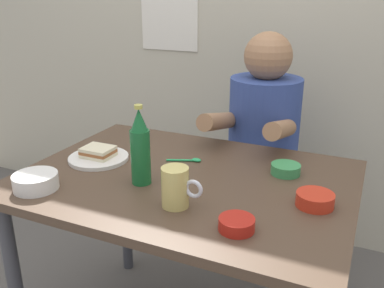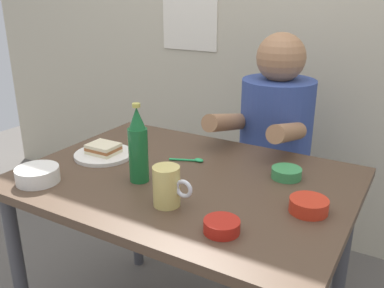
{
  "view_description": "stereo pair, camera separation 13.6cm",
  "coord_description": "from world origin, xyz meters",
  "px_view_note": "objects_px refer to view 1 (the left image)",
  "views": [
    {
      "loc": [
        0.55,
        -1.16,
        1.33
      ],
      "look_at": [
        0.0,
        0.05,
        0.84
      ],
      "focal_mm": 39.09,
      "sensor_mm": 36.0,
      "label": 1
    },
    {
      "loc": [
        0.67,
        -1.1,
        1.33
      ],
      "look_at": [
        0.0,
        0.05,
        0.84
      ],
      "focal_mm": 39.09,
      "sensor_mm": 36.0,
      "label": 2
    }
  ],
  "objects_px": {
    "plate_orange": "(99,158)",
    "sandwich": "(98,152)",
    "dining_table": "(186,201)",
    "dip_bowl_green": "(286,169)",
    "beer_mug": "(176,187)",
    "stool": "(259,204)",
    "beer_bottle": "(140,149)",
    "person_seated": "(263,123)"
  },
  "relations": [
    {
      "from": "plate_orange",
      "to": "sandwich",
      "type": "bearing_deg",
      "value": 0.0
    },
    {
      "from": "sandwich",
      "to": "stool",
      "type": "bearing_deg",
      "value": 54.1
    },
    {
      "from": "beer_bottle",
      "to": "person_seated",
      "type": "bearing_deg",
      "value": 73.91
    },
    {
      "from": "stool",
      "to": "dip_bowl_green",
      "type": "xyz_separation_m",
      "value": [
        0.2,
        -0.47,
        0.41
      ]
    },
    {
      "from": "dining_table",
      "to": "sandwich",
      "type": "xyz_separation_m",
      "value": [
        -0.36,
        0.0,
        0.13
      ]
    },
    {
      "from": "dining_table",
      "to": "beer_mug",
      "type": "distance_m",
      "value": 0.26
    },
    {
      "from": "stool",
      "to": "plate_orange",
      "type": "height_order",
      "value": "plate_orange"
    },
    {
      "from": "stool",
      "to": "dip_bowl_green",
      "type": "bearing_deg",
      "value": -66.58
    },
    {
      "from": "dining_table",
      "to": "dip_bowl_green",
      "type": "bearing_deg",
      "value": 27.99
    },
    {
      "from": "dining_table",
      "to": "person_seated",
      "type": "distance_m",
      "value": 0.64
    },
    {
      "from": "dining_table",
      "to": "beer_mug",
      "type": "bearing_deg",
      "value": -72.55
    },
    {
      "from": "dining_table",
      "to": "dip_bowl_green",
      "type": "relative_size",
      "value": 11.0
    },
    {
      "from": "person_seated",
      "to": "plate_orange",
      "type": "bearing_deg",
      "value": -126.4
    },
    {
      "from": "dining_table",
      "to": "stool",
      "type": "distance_m",
      "value": 0.7
    },
    {
      "from": "stool",
      "to": "person_seated",
      "type": "xyz_separation_m",
      "value": [
        -0.0,
        -0.01,
        0.42
      ]
    },
    {
      "from": "sandwich",
      "to": "beer_mug",
      "type": "distance_m",
      "value": 0.47
    },
    {
      "from": "sandwich",
      "to": "beer_mug",
      "type": "xyz_separation_m",
      "value": [
        0.42,
        -0.2,
        0.03
      ]
    },
    {
      "from": "plate_orange",
      "to": "dip_bowl_green",
      "type": "height_order",
      "value": "dip_bowl_green"
    },
    {
      "from": "dining_table",
      "to": "beer_mug",
      "type": "height_order",
      "value": "beer_mug"
    },
    {
      "from": "plate_orange",
      "to": "sandwich",
      "type": "height_order",
      "value": "sandwich"
    },
    {
      "from": "beer_mug",
      "to": "dip_bowl_green",
      "type": "relative_size",
      "value": 1.26
    },
    {
      "from": "person_seated",
      "to": "sandwich",
      "type": "bearing_deg",
      "value": -126.4
    },
    {
      "from": "plate_orange",
      "to": "beer_mug",
      "type": "xyz_separation_m",
      "value": [
        0.42,
        -0.2,
        0.05
      ]
    },
    {
      "from": "sandwich",
      "to": "beer_bottle",
      "type": "bearing_deg",
      "value": -23.06
    },
    {
      "from": "dip_bowl_green",
      "to": "plate_orange",
      "type": "bearing_deg",
      "value": -166.48
    },
    {
      "from": "sandwich",
      "to": "beer_bottle",
      "type": "height_order",
      "value": "beer_bottle"
    },
    {
      "from": "stool",
      "to": "sandwich",
      "type": "distance_m",
      "value": 0.88
    },
    {
      "from": "plate_orange",
      "to": "dip_bowl_green",
      "type": "relative_size",
      "value": 2.2
    },
    {
      "from": "beer_mug",
      "to": "dip_bowl_green",
      "type": "distance_m",
      "value": 0.43
    },
    {
      "from": "beer_bottle",
      "to": "dip_bowl_green",
      "type": "height_order",
      "value": "beer_bottle"
    },
    {
      "from": "plate_orange",
      "to": "sandwich",
      "type": "relative_size",
      "value": 2.0
    },
    {
      "from": "stool",
      "to": "dip_bowl_green",
      "type": "relative_size",
      "value": 4.5
    },
    {
      "from": "beer_bottle",
      "to": "sandwich",
      "type": "bearing_deg",
      "value": 156.94
    },
    {
      "from": "beer_mug",
      "to": "plate_orange",
      "type": "bearing_deg",
      "value": 154.61
    },
    {
      "from": "beer_mug",
      "to": "beer_bottle",
      "type": "relative_size",
      "value": 0.48
    },
    {
      "from": "dip_bowl_green",
      "to": "person_seated",
      "type": "bearing_deg",
      "value": 113.92
    },
    {
      "from": "person_seated",
      "to": "sandwich",
      "type": "xyz_separation_m",
      "value": [
        -0.45,
        -0.62,
        0.01
      ]
    },
    {
      "from": "dining_table",
      "to": "beer_bottle",
      "type": "relative_size",
      "value": 4.2
    },
    {
      "from": "stool",
      "to": "beer_mug",
      "type": "bearing_deg",
      "value": -92.45
    },
    {
      "from": "stool",
      "to": "dip_bowl_green",
      "type": "height_order",
      "value": "dip_bowl_green"
    },
    {
      "from": "beer_mug",
      "to": "stool",
      "type": "bearing_deg",
      "value": 87.55
    },
    {
      "from": "dining_table",
      "to": "sandwich",
      "type": "distance_m",
      "value": 0.38
    }
  ]
}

